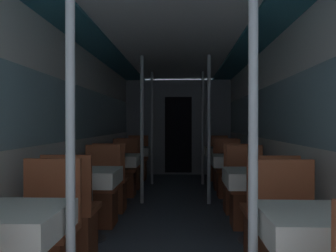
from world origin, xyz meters
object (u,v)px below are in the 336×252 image
at_px(dining_table_left_0, 7,229).
at_px(chair_left_far_0, 44,252).
at_px(dining_table_right_1, 256,181).
at_px(chair_right_near_1, 268,228).
at_px(chair_left_near_2, 111,190).
at_px(support_pole_right_0, 253,141).
at_px(dining_table_left_2, 118,162).
at_px(chair_right_near_3, 224,173).
at_px(dining_table_right_2, 233,163).
at_px(chair_right_far_2, 229,179).
at_px(support_pole_left_3, 152,128).
at_px(chair_right_near_2, 238,191).
at_px(dining_table_right_3, 221,153).
at_px(chair_left_far_2, 124,178).
at_px(support_pole_right_3, 203,128).
at_px(chair_left_far_1, 100,200).
at_px(support_pole_right_2, 209,130).
at_px(dining_table_left_1, 88,180).
at_px(chair_right_far_3, 218,166).
at_px(chair_left_near_1, 72,226).
at_px(chair_right_far_1, 247,202).
at_px(chair_left_near_3, 130,173).
at_px(dining_table_right_0, 320,232).
at_px(support_pole_left_0, 70,140).
at_px(chair_left_far_3, 137,166).
at_px(dining_table_left_3, 134,153).

distance_m(dining_table_left_0, chair_left_far_0, 0.65).
height_order(dining_table_right_1, chair_right_near_1, chair_right_near_1).
bearing_deg(chair_left_near_2, support_pole_right_0, -65.56).
relative_size(dining_table_left_2, chair_right_near_3, 0.77).
distance_m(dining_table_right_2, chair_right_far_2, 0.65).
xyz_separation_m(dining_table_left_0, support_pole_left_3, (0.37, 5.42, 0.50)).
bearing_deg(chair_right_near_3, support_pole_left_3, 157.98).
bearing_deg(chair_right_near_2, dining_table_left_0, -119.86).
distance_m(dining_table_right_3, chair_right_near_3, 0.65).
relative_size(chair_left_far_2, support_pole_right_3, 0.42).
relative_size(chair_left_far_1, chair_left_near_2, 1.00).
bearing_deg(chair_left_far_1, support_pole_right_3, -114.44).
bearing_deg(support_pole_right_2, chair_left_far_1, -138.08).
relative_size(dining_table_left_1, chair_right_far_3, 0.77).
height_order(chair_left_near_1, dining_table_right_2, chair_left_near_1).
height_order(chair_left_near_1, chair_right_far_1, same).
bearing_deg(chair_left_near_3, chair_right_near_2, -45.87).
bearing_deg(chair_right_near_1, dining_table_right_0, -90.00).
distance_m(chair_left_far_0, chair_right_far_1, 2.52).
distance_m(chair_left_far_2, chair_right_far_3, 2.52).
height_order(dining_table_left_0, chair_right_far_1, chair_right_far_1).
distance_m(support_pole_left_0, chair_right_far_3, 6.20).
bearing_deg(chair_left_near_1, support_pole_right_3, 71.62).
xyz_separation_m(chair_left_near_1, chair_right_far_1, (1.75, 1.12, 0.00)).
distance_m(chair_left_far_3, dining_table_right_2, 2.97).
xyz_separation_m(support_pole_left_0, chair_right_far_1, (1.39, 2.37, -0.83)).
bearing_deg(chair_left_near_3, chair_left_far_3, 90.00).
bearing_deg(chair_left_far_2, support_pole_right_3, -138.08).
distance_m(dining_table_left_3, chair_right_near_3, 1.87).
relative_size(chair_left_near_2, chair_left_near_3, 1.00).
bearing_deg(chair_left_near_3, chair_right_near_3, 0.00).
bearing_deg(dining_table_left_1, dining_table_right_0, -45.87).
relative_size(chair_left_far_1, dining_table_left_3, 1.29).
distance_m(dining_table_left_1, support_pole_right_3, 3.91).
bearing_deg(dining_table_left_2, chair_right_near_3, 35.40).
relative_size(dining_table_right_1, chair_right_near_1, 0.77).
distance_m(chair_left_far_2, chair_right_near_1, 3.42).
xyz_separation_m(dining_table_left_2, chair_right_near_2, (1.75, -0.56, -0.33)).
height_order(dining_table_left_1, dining_table_right_0, same).
distance_m(support_pole_left_0, dining_table_right_3, 5.62).
height_order(support_pole_right_2, support_pole_right_3, same).
height_order(chair_left_near_1, chair_right_far_2, same).
bearing_deg(chair_right_near_1, chair_right_far_3, 90.00).
distance_m(chair_left_far_0, support_pole_right_2, 3.46).
bearing_deg(chair_right_far_1, dining_table_left_1, 17.75).
bearing_deg(support_pole_right_0, dining_table_right_0, 0.00).
bearing_deg(chair_right_near_2, support_pole_left_3, 120.37).
relative_size(dining_table_left_0, chair_right_near_2, 0.77).
relative_size(dining_table_left_0, dining_table_left_2, 1.00).
bearing_deg(dining_table_right_2, support_pole_right_2, 180.00).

